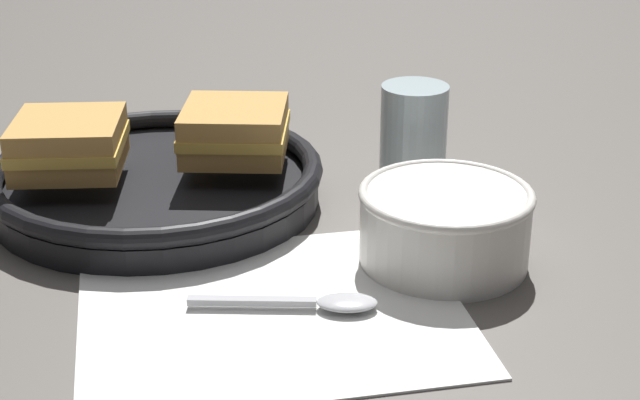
# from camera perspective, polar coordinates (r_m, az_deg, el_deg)

# --- Properties ---
(ground_plane) EXTENTS (4.00, 4.00, 0.00)m
(ground_plane) POSITION_cam_1_polar(r_m,az_deg,el_deg) (0.80, 1.48, -3.73)
(ground_plane) COLOR #56514C
(napkin) EXTENTS (0.32, 0.29, 0.00)m
(napkin) POSITION_cam_1_polar(r_m,az_deg,el_deg) (0.73, -2.80, -6.39)
(napkin) COLOR white
(napkin) RESTS_ON ground_plane
(soup_bowl) EXTENTS (0.14, 0.14, 0.06)m
(soup_bowl) POSITION_cam_1_polar(r_m,az_deg,el_deg) (0.79, 7.28, -1.24)
(soup_bowl) COLOR silver
(soup_bowl) RESTS_ON ground_plane
(spoon) EXTENTS (0.14, 0.07, 0.01)m
(spoon) POSITION_cam_1_polar(r_m,az_deg,el_deg) (0.73, 0.05, -5.96)
(spoon) COLOR #B7B7BC
(spoon) RESTS_ON napkin
(skillet) EXTENTS (0.31, 0.31, 0.04)m
(skillet) POSITION_cam_1_polar(r_m,az_deg,el_deg) (0.91, -9.48, 1.06)
(skillet) COLOR black
(skillet) RESTS_ON ground_plane
(sandwich_near_left) EXTENTS (0.12, 0.12, 0.05)m
(sandwich_near_left) POSITION_cam_1_polar(r_m,az_deg,el_deg) (0.90, -14.40, 3.19)
(sandwich_near_left) COLOR #C18E47
(sandwich_near_left) RESTS_ON skillet
(sandwich_near_right) EXTENTS (0.13, 0.13, 0.05)m
(sandwich_near_right) POSITION_cam_1_polar(r_m,az_deg,el_deg) (0.90, -4.97, 4.05)
(sandwich_near_right) COLOR #C18E47
(sandwich_near_right) RESTS_ON skillet
(drinking_glass) EXTENTS (0.06, 0.06, 0.10)m
(drinking_glass) POSITION_cam_1_polar(r_m,az_deg,el_deg) (0.92, 5.45, 3.55)
(drinking_glass) COLOR silver
(drinking_glass) RESTS_ON ground_plane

